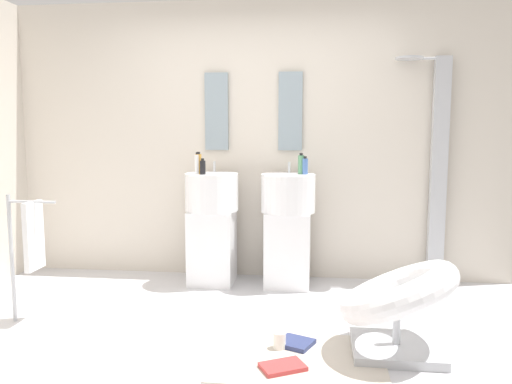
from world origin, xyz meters
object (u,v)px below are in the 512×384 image
at_px(lounge_chair, 398,300).
at_px(soap_bottle_white, 197,164).
at_px(pedestal_sink_left, 212,224).
at_px(magazine_navy, 296,343).
at_px(soap_bottle_black, 203,167).
at_px(soap_bottle_amber, 198,164).
at_px(coffee_mug, 279,340).
at_px(pedestal_sink_right, 288,226).
at_px(magazine_red, 283,367).
at_px(towel_rack, 30,239).
at_px(soap_bottle_blue, 305,166).
at_px(soap_bottle_green, 301,164).
at_px(shower_column, 437,167).

distance_m(lounge_chair, soap_bottle_white, 2.16).
bearing_deg(lounge_chair, soap_bottle_white, 141.37).
height_order(pedestal_sink_left, magazine_navy, pedestal_sink_left).
xyz_separation_m(soap_bottle_black, soap_bottle_amber, (-0.05, 0.04, 0.03)).
bearing_deg(coffee_mug, pedestal_sink_right, 91.26).
relative_size(pedestal_sink_right, magazine_red, 4.37).
bearing_deg(soap_bottle_white, soap_bottle_amber, 47.75).
xyz_separation_m(towel_rack, magazine_navy, (1.94, -0.21, -0.60)).
height_order(pedestal_sink_right, soap_bottle_black, soap_bottle_black).
xyz_separation_m(soap_bottle_blue, soap_bottle_green, (-0.04, 0.03, 0.01)).
relative_size(soap_bottle_black, soap_bottle_blue, 0.88).
height_order(lounge_chair, soap_bottle_green, soap_bottle_green).
xyz_separation_m(magazine_red, soap_bottle_blue, (0.08, 1.67, 1.07)).
xyz_separation_m(pedestal_sink_left, coffee_mug, (0.73, -1.38, -0.49)).
bearing_deg(soap_bottle_black, magazine_navy, -53.94).
bearing_deg(magazine_red, soap_bottle_white, 90.76).
bearing_deg(pedestal_sink_left, soap_bottle_amber, -147.59).
bearing_deg(pedestal_sink_left, towel_rack, -135.02).
relative_size(coffee_mug, soap_bottle_amber, 0.54).
xyz_separation_m(shower_column, magazine_red, (-1.25, -1.89, -1.06)).
xyz_separation_m(magazine_navy, soap_bottle_green, (-0.02, 1.35, 1.08)).
xyz_separation_m(pedestal_sink_left, magazine_navy, (0.83, -1.32, -0.53)).
bearing_deg(soap_bottle_amber, pedestal_sink_left, 32.41).
bearing_deg(pedestal_sink_right, soap_bottle_white, -174.73).
bearing_deg(towel_rack, soap_bottle_blue, 29.76).
bearing_deg(magazine_red, soap_bottle_blue, 59.26).
bearing_deg(coffee_mug, shower_column, 51.07).
bearing_deg(soap_bottle_black, magazine_red, -62.20).
distance_m(shower_column, soap_bottle_blue, 1.19).
bearing_deg(pedestal_sink_right, soap_bottle_black, -171.70).
relative_size(pedestal_sink_right, soap_bottle_green, 6.03).
bearing_deg(towel_rack, coffee_mug, -8.29).
height_order(towel_rack, magazine_navy, towel_rack).
relative_size(pedestal_sink_left, magazine_navy, 5.25).
distance_m(pedestal_sink_right, soap_bottle_blue, 0.56).
height_order(pedestal_sink_left, soap_bottle_green, soap_bottle_green).
xyz_separation_m(soap_bottle_amber, soap_bottle_white, (-0.01, -0.01, -0.00)).
relative_size(coffee_mug, soap_bottle_black, 0.76).
height_order(pedestal_sink_left, towel_rack, pedestal_sink_left).
relative_size(towel_rack, soap_bottle_black, 6.74).
distance_m(soap_bottle_blue, soap_bottle_white, 0.96).
distance_m(soap_bottle_black, soap_bottle_white, 0.07).
bearing_deg(shower_column, soap_bottle_black, -171.03).
height_order(towel_rack, magazine_red, towel_rack).
bearing_deg(magazine_red, shower_column, 28.34).
bearing_deg(lounge_chair, pedestal_sink_right, 120.05).
height_order(shower_column, soap_bottle_white, shower_column).
distance_m(pedestal_sink_left, magazine_navy, 1.65).
bearing_deg(soap_bottle_green, pedestal_sink_left, -177.65).
relative_size(towel_rack, soap_bottle_green, 5.12).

